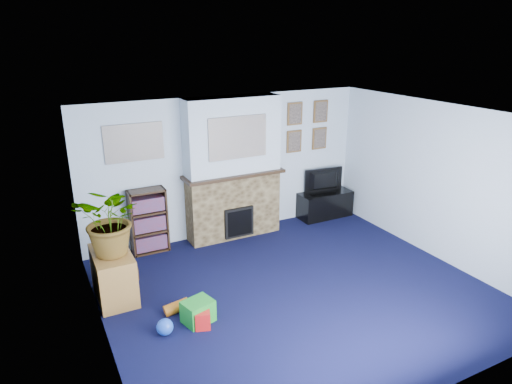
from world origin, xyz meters
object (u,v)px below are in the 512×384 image
bookshelf (148,222)px  tv_stand (325,205)px  sideboard (113,274)px  television (325,181)px

bookshelf → tv_stand: bearing=-1.3°
bookshelf → sideboard: (-0.78, -1.14, -0.15)m
television → sideboard: 4.30m
tv_stand → bookshelf: 3.38m
television → tv_stand: bearing=96.7°
sideboard → tv_stand: bearing=14.4°
television → bookshelf: (-3.37, 0.06, -0.21)m
bookshelf → sideboard: 1.39m
tv_stand → bookshelf: bookshelf is taller
tv_stand → sideboard: sideboard is taller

